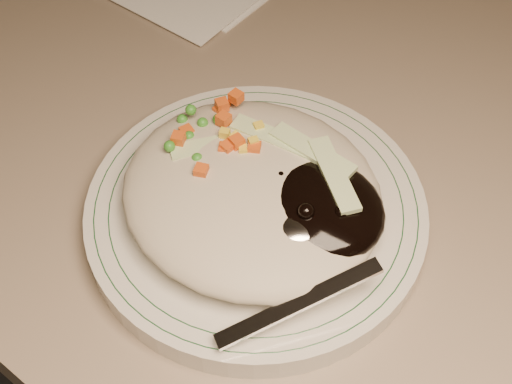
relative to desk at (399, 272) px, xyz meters
The scene contains 4 objects.
desk is the anchor object (origin of this frame).
plate 0.27m from the desk, 113.96° to the right, with size 0.25×0.25×0.02m, color silver.
plate_rim 0.28m from the desk, 113.96° to the right, with size 0.24×0.24×0.00m.
meal 0.30m from the desk, 112.55° to the right, with size 0.21×0.19×0.05m.
Camera 1 is at (0.13, 0.97, 1.18)m, focal length 50.00 mm.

